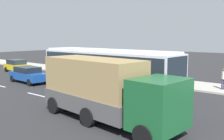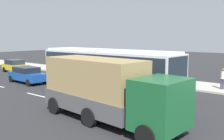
{
  "view_description": "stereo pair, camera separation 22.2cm",
  "coord_description": "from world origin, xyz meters",
  "views": [
    {
      "loc": [
        11.88,
        -13.2,
        4.42
      ],
      "look_at": [
        0.61,
        0.78,
        2.04
      ],
      "focal_mm": 40.11,
      "sensor_mm": 36.0,
      "label": 1
    },
    {
      "loc": [
        11.71,
        -13.34,
        4.42
      ],
      "look_at": [
        0.61,
        0.78,
        2.04
      ],
      "focal_mm": 40.11,
      "sensor_mm": 36.0,
      "label": 2
    }
  ],
  "objects": [
    {
      "name": "ground_plane",
      "position": [
        0.0,
        0.0,
        0.0
      ],
      "size": [
        120.0,
        120.0,
        0.0
      ],
      "primitive_type": "plane",
      "color": "#28282B"
    },
    {
      "name": "sidewalk_curb",
      "position": [
        0.0,
        8.7,
        0.07
      ],
      "size": [
        80.0,
        4.0,
        0.15
      ],
      "primitive_type": "cube",
      "color": "#A8A399",
      "rests_on": "ground_plane"
    },
    {
      "name": "car_blue_saloon",
      "position": [
        -9.54,
        0.39,
        0.82
      ],
      "size": [
        4.63,
        2.13,
        1.55
      ],
      "rotation": [
        0.0,
        0.0,
        -0.06
      ],
      "color": "#194799",
      "rests_on": "ground_plane"
    },
    {
      "name": "pedestrian_near_curb",
      "position": [
        -1.22,
        8.34,
        1.14
      ],
      "size": [
        0.32,
        0.32,
        1.72
      ],
      "rotation": [
        0.0,
        0.0,
        4.95
      ],
      "color": "brown",
      "rests_on": "sidewalk_curb"
    },
    {
      "name": "lane_centreline",
      "position": [
        -2.08,
        -2.21,
        0.0
      ],
      "size": [
        32.34,
        0.16,
        0.01
      ],
      "color": "white",
      "rests_on": "ground_plane"
    },
    {
      "name": "car_yellow_taxi",
      "position": [
        -17.16,
        3.72,
        0.83
      ],
      "size": [
        4.23,
        2.12,
        1.58
      ],
      "rotation": [
        0.0,
        0.0,
        -0.07
      ],
      "color": "gold",
      "rests_on": "ground_plane"
    },
    {
      "name": "pedestrian_at_crossing",
      "position": [
        6.36,
        8.15,
        1.16
      ],
      "size": [
        0.32,
        0.32,
        1.74
      ],
      "rotation": [
        0.0,
        0.0,
        5.06
      ],
      "color": "#38334C",
      "rests_on": "sidewalk_curb"
    },
    {
      "name": "coach_bus",
      "position": [
        0.44,
        0.33,
        2.19
      ],
      "size": [
        11.24,
        3.27,
        3.54
      ],
      "rotation": [
        0.0,
        0.0,
        -0.05
      ],
      "color": "#1E4C9E",
      "rests_on": "ground_plane"
    },
    {
      "name": "cargo_truck",
      "position": [
        3.55,
        -3.49,
        1.75
      ],
      "size": [
        8.52,
        3.33,
        3.27
      ],
      "rotation": [
        0.0,
        0.0,
        -0.1
      ],
      "color": "#19592D",
      "rests_on": "ground_plane"
    }
  ]
}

